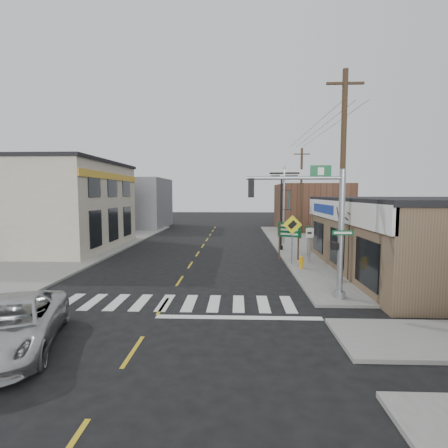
{
  "coord_description": "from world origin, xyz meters",
  "views": [
    {
      "loc": [
        2.94,
        -13.43,
        4.46
      ],
      "look_at": [
        2.21,
        5.49,
        2.8
      ],
      "focal_mm": 28.0,
      "sensor_mm": 36.0,
      "label": 1
    }
  ],
  "objects_px": {
    "traffic_signal_pole": "(325,220)",
    "utility_pole_far": "(301,192)",
    "suv": "(10,325)",
    "bare_tree": "(351,214)",
    "guide_sign": "(289,234)",
    "fire_hydrant": "(301,262)",
    "dance_center_sign": "(284,185)",
    "utility_pole_near": "(343,175)",
    "lamp_post": "(282,207)"
  },
  "relations": [
    {
      "from": "suv",
      "to": "utility_pole_near",
      "type": "height_order",
      "value": "utility_pole_near"
    },
    {
      "from": "traffic_signal_pole",
      "to": "utility_pole_near",
      "type": "relative_size",
      "value": 0.54
    },
    {
      "from": "suv",
      "to": "traffic_signal_pole",
      "type": "relative_size",
      "value": 0.96
    },
    {
      "from": "dance_center_sign",
      "to": "bare_tree",
      "type": "bearing_deg",
      "value": -75.95
    },
    {
      "from": "dance_center_sign",
      "to": "utility_pole_far",
      "type": "bearing_deg",
      "value": 66.2
    },
    {
      "from": "traffic_signal_pole",
      "to": "guide_sign",
      "type": "bearing_deg",
      "value": 92.7
    },
    {
      "from": "suv",
      "to": "guide_sign",
      "type": "distance_m",
      "value": 16.56
    },
    {
      "from": "dance_center_sign",
      "to": "utility_pole_near",
      "type": "distance_m",
      "value": 13.24
    },
    {
      "from": "guide_sign",
      "to": "traffic_signal_pole",
      "type": "bearing_deg",
      "value": -64.42
    },
    {
      "from": "guide_sign",
      "to": "fire_hydrant",
      "type": "distance_m",
      "value": 2.93
    },
    {
      "from": "suv",
      "to": "guide_sign",
      "type": "height_order",
      "value": "guide_sign"
    },
    {
      "from": "fire_hydrant",
      "to": "bare_tree",
      "type": "height_order",
      "value": "bare_tree"
    },
    {
      "from": "utility_pole_far",
      "to": "guide_sign",
      "type": "bearing_deg",
      "value": -103.82
    },
    {
      "from": "dance_center_sign",
      "to": "guide_sign",
      "type": "bearing_deg",
      "value": -87.89
    },
    {
      "from": "suv",
      "to": "utility_pole_far",
      "type": "relative_size",
      "value": 0.61
    },
    {
      "from": "guide_sign",
      "to": "utility_pole_near",
      "type": "distance_m",
      "value": 6.7
    },
    {
      "from": "suv",
      "to": "guide_sign",
      "type": "bearing_deg",
      "value": 36.24
    },
    {
      "from": "traffic_signal_pole",
      "to": "utility_pole_far",
      "type": "relative_size",
      "value": 0.63
    },
    {
      "from": "utility_pole_near",
      "to": "guide_sign",
      "type": "bearing_deg",
      "value": 107.8
    },
    {
      "from": "bare_tree",
      "to": "utility_pole_near",
      "type": "relative_size",
      "value": 0.42
    },
    {
      "from": "suv",
      "to": "guide_sign",
      "type": "xyz_separation_m",
      "value": [
        9.8,
        13.3,
        1.12
      ]
    },
    {
      "from": "suv",
      "to": "fire_hydrant",
      "type": "bearing_deg",
      "value": 29.2
    },
    {
      "from": "bare_tree",
      "to": "traffic_signal_pole",
      "type": "bearing_deg",
      "value": -123.25
    },
    {
      "from": "suv",
      "to": "fire_hydrant",
      "type": "xyz_separation_m",
      "value": [
        10.14,
        10.71,
        -0.21
      ]
    },
    {
      "from": "dance_center_sign",
      "to": "bare_tree",
      "type": "xyz_separation_m",
      "value": [
        1.6,
        -12.94,
        -1.68
      ]
    },
    {
      "from": "guide_sign",
      "to": "lamp_post",
      "type": "bearing_deg",
      "value": 113.02
    },
    {
      "from": "utility_pole_near",
      "to": "fire_hydrant",
      "type": "bearing_deg",
      "value": 116.04
    },
    {
      "from": "dance_center_sign",
      "to": "utility_pole_far",
      "type": "xyz_separation_m",
      "value": [
        2.1,
        3.52,
        -0.59
      ]
    },
    {
      "from": "traffic_signal_pole",
      "to": "dance_center_sign",
      "type": "bearing_deg",
      "value": 89.49
    },
    {
      "from": "fire_hydrant",
      "to": "dance_center_sign",
      "type": "height_order",
      "value": "dance_center_sign"
    },
    {
      "from": "traffic_signal_pole",
      "to": "utility_pole_near",
      "type": "bearing_deg",
      "value": 63.45
    },
    {
      "from": "lamp_post",
      "to": "dance_center_sign",
      "type": "height_order",
      "value": "dance_center_sign"
    },
    {
      "from": "traffic_signal_pole",
      "to": "bare_tree",
      "type": "bearing_deg",
      "value": 57.71
    },
    {
      "from": "guide_sign",
      "to": "bare_tree",
      "type": "height_order",
      "value": "bare_tree"
    },
    {
      "from": "traffic_signal_pole",
      "to": "bare_tree",
      "type": "distance_m",
      "value": 3.68
    },
    {
      "from": "lamp_post",
      "to": "dance_center_sign",
      "type": "relative_size",
      "value": 0.86
    },
    {
      "from": "suv",
      "to": "dance_center_sign",
      "type": "distance_m",
      "value": 23.92
    },
    {
      "from": "bare_tree",
      "to": "suv",
      "type": "bearing_deg",
      "value": -146.09
    },
    {
      "from": "fire_hydrant",
      "to": "dance_center_sign",
      "type": "xyz_separation_m",
      "value": [
        0.32,
        10.34,
        4.63
      ]
    },
    {
      "from": "guide_sign",
      "to": "utility_pole_far",
      "type": "xyz_separation_m",
      "value": [
        2.76,
        11.27,
        2.7
      ]
    },
    {
      "from": "bare_tree",
      "to": "lamp_post",
      "type": "bearing_deg",
      "value": 103.16
    },
    {
      "from": "bare_tree",
      "to": "fire_hydrant",
      "type": "bearing_deg",
      "value": 126.51
    },
    {
      "from": "guide_sign",
      "to": "utility_pole_near",
      "type": "relative_size",
      "value": 0.26
    },
    {
      "from": "suv",
      "to": "dance_center_sign",
      "type": "height_order",
      "value": "dance_center_sign"
    },
    {
      "from": "traffic_signal_pole",
      "to": "utility_pole_far",
      "type": "distance_m",
      "value": 19.73
    },
    {
      "from": "traffic_signal_pole",
      "to": "lamp_post",
      "type": "xyz_separation_m",
      "value": [
        -0.19,
        12.5,
        0.06
      ]
    },
    {
      "from": "suv",
      "to": "traffic_signal_pole",
      "type": "distance_m",
      "value": 11.55
    },
    {
      "from": "utility_pole_near",
      "to": "utility_pole_far",
      "type": "bearing_deg",
      "value": 86.72
    },
    {
      "from": "bare_tree",
      "to": "utility_pole_near",
      "type": "height_order",
      "value": "utility_pole_near"
    },
    {
      "from": "dance_center_sign",
      "to": "utility_pole_near",
      "type": "height_order",
      "value": "utility_pole_near"
    }
  ]
}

